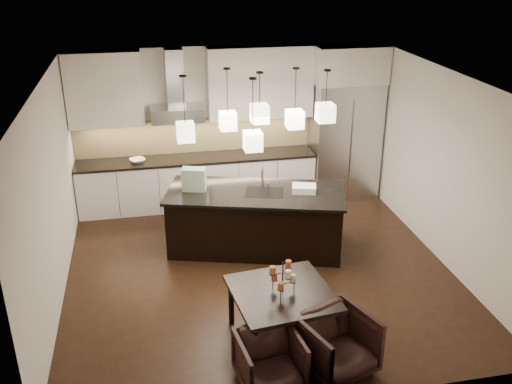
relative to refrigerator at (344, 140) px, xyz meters
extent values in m
cube|color=black|center=(-2.10, -2.38, -1.08)|extent=(5.50, 5.50, 0.02)
cube|color=white|center=(-2.10, -2.38, 1.73)|extent=(5.50, 5.50, 0.02)
cube|color=silver|center=(-2.10, 0.38, 0.32)|extent=(5.50, 0.02, 2.80)
cube|color=silver|center=(-2.10, -5.14, 0.32)|extent=(5.50, 0.02, 2.80)
cube|color=silver|center=(-4.86, -2.38, 0.32)|extent=(0.02, 5.50, 2.80)
cube|color=silver|center=(0.66, -2.38, 0.32)|extent=(0.02, 5.50, 2.80)
cube|color=#B7B7BA|center=(0.00, 0.00, 0.00)|extent=(1.20, 0.72, 2.15)
cube|color=silver|center=(0.00, 0.00, 1.40)|extent=(1.26, 0.72, 0.65)
cube|color=silver|center=(-2.73, 0.05, -0.64)|extent=(4.21, 0.62, 0.88)
cube|color=black|center=(-2.73, 0.05, -0.17)|extent=(4.21, 0.66, 0.04)
cube|color=#CBBA83|center=(-2.73, 0.35, 0.16)|extent=(4.21, 0.02, 0.63)
cube|color=silver|center=(-4.20, 0.19, 1.10)|extent=(1.25, 0.35, 1.25)
cube|color=silver|center=(-1.55, 0.19, 1.10)|extent=(1.85, 0.35, 1.25)
cube|color=#B7B7BA|center=(-3.03, 0.10, 0.65)|extent=(0.90, 0.52, 0.24)
cube|color=#B7B7BA|center=(-3.03, 0.21, 1.24)|extent=(0.30, 0.28, 0.96)
imported|color=silver|center=(-3.76, 0.00, -0.12)|extent=(0.33, 0.33, 0.06)
cube|color=black|center=(-2.02, -1.74, -0.62)|extent=(2.79, 1.72, 0.92)
cube|color=black|center=(-2.02, -1.74, -0.14)|extent=(2.89, 1.83, 0.04)
cube|color=#1E613C|center=(-2.92, -1.49, 0.06)|extent=(0.39, 0.28, 0.35)
cube|color=silver|center=(-1.30, -1.88, -0.07)|extent=(0.41, 0.34, 0.10)
cylinder|color=beige|center=(-2.03, -4.02, -0.23)|extent=(0.08, 0.08, 0.09)
cylinder|color=#BC4431|center=(-2.23, -3.94, -0.23)|extent=(0.08, 0.08, 0.09)
cylinder|color=#954D24|center=(-2.21, -4.15, -0.23)|extent=(0.08, 0.08, 0.09)
cylinder|color=#BC4431|center=(-2.07, -3.94, -0.09)|extent=(0.08, 0.08, 0.09)
cylinder|color=#954D24|center=(-2.28, -4.03, -0.09)|extent=(0.08, 0.08, 0.09)
cylinder|color=beige|center=(-2.13, -4.15, -0.09)|extent=(0.08, 0.08, 0.09)
imported|color=black|center=(-2.47, -4.76, -0.76)|extent=(0.75, 0.76, 0.62)
imported|color=black|center=(-1.70, -4.67, -0.72)|extent=(0.97, 0.99, 0.70)
cube|color=beige|center=(-3.04, -1.89, 0.94)|extent=(0.24, 0.24, 0.26)
cube|color=beige|center=(-2.39, -1.53, 0.95)|extent=(0.24, 0.24, 0.26)
cube|color=beige|center=(-1.99, -1.87, 1.14)|extent=(0.24, 0.24, 0.26)
cube|color=beige|center=(-1.42, -1.69, 0.97)|extent=(0.24, 0.24, 0.26)
cube|color=beige|center=(-1.03, -1.92, 1.11)|extent=(0.24, 0.24, 0.26)
cube|color=beige|center=(-2.15, -2.22, 0.86)|extent=(0.24, 0.24, 0.26)
camera|label=1|loc=(-3.57, -9.48, 3.35)|focal=40.00mm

